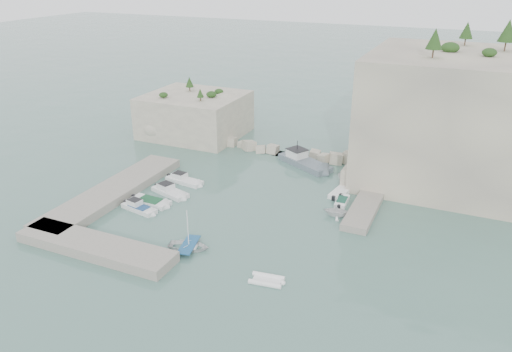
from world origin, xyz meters
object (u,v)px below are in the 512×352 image
at_px(tender_east_a, 337,216).
at_px(work_boat, 305,166).
at_px(motorboat_b, 170,194).
at_px(tender_east_d, 353,186).
at_px(inflatable_dinghy, 267,282).
at_px(motorboat_c, 151,204).
at_px(tender_east_c, 342,193).
at_px(motorboat_a, 185,183).
at_px(motorboat_d, 139,211).
at_px(rowboat, 189,249).
at_px(tender_east_b, 342,204).

height_order(tender_east_a, work_boat, work_boat).
height_order(motorboat_b, tender_east_d, tender_east_d).
xyz_separation_m(inflatable_dinghy, work_boat, (-6.21, 29.10, 0.00)).
height_order(tender_east_a, tender_east_d, tender_east_d).
distance_m(motorboat_c, tender_east_c, 24.47).
distance_m(motorboat_a, work_boat, 18.06).
relative_size(motorboat_d, motorboat_c, 0.93).
distance_m(tender_east_d, work_boat, 9.44).
relative_size(motorboat_d, motorboat_a, 0.89).
distance_m(motorboat_c, work_boat, 23.96).
bearing_deg(tender_east_a, motorboat_a, 78.06).
xyz_separation_m(inflatable_dinghy, tender_east_d, (2.10, 24.63, 0.00)).
bearing_deg(motorboat_d, motorboat_a, 97.44).
bearing_deg(tender_east_a, tender_east_d, -7.43).
xyz_separation_m(motorboat_b, inflatable_dinghy, (18.92, -12.62, 0.00)).
height_order(rowboat, tender_east_b, rowboat).
bearing_deg(tender_east_c, tender_east_a, -161.38).
height_order(inflatable_dinghy, tender_east_d, tender_east_d).
xyz_separation_m(motorboat_b, rowboat, (9.19, -10.56, 0.00)).
xyz_separation_m(rowboat, tender_east_c, (11.03, 19.85, 0.00)).
relative_size(rowboat, tender_east_a, 1.39).
height_order(motorboat_a, tender_east_a, tender_east_a).
bearing_deg(tender_east_c, work_boat, 55.10).
relative_size(motorboat_a, tender_east_d, 1.28).
relative_size(inflatable_dinghy, work_boat, 0.35).
xyz_separation_m(motorboat_a, motorboat_c, (-0.45, -7.27, 0.00)).
xyz_separation_m(motorboat_d, inflatable_dinghy, (19.77, -7.14, 0.00)).
bearing_deg(motorboat_d, work_boat, 69.40).
relative_size(inflatable_dinghy, tender_east_a, 1.11).
bearing_deg(tender_east_b, tender_east_d, -3.08).
bearing_deg(tender_east_a, motorboat_c, 96.57).
distance_m(tender_east_b, tender_east_d, 5.61).
bearing_deg(rowboat, motorboat_a, 20.18).
bearing_deg(tender_east_b, work_boat, 36.37).
bearing_deg(tender_east_a, inflatable_dinghy, 161.81).
relative_size(motorboat_a, rowboat, 1.37).
bearing_deg(motorboat_a, tender_east_b, 14.38).
xyz_separation_m(motorboat_a, work_boat, (12.96, 12.59, 0.00)).
xyz_separation_m(tender_east_c, tender_east_d, (0.80, 2.72, 0.00)).
xyz_separation_m(motorboat_b, tender_east_a, (21.33, 2.92, 0.00)).
distance_m(motorboat_d, tender_east_b, 24.90).
relative_size(motorboat_b, tender_east_a, 1.91).
relative_size(tender_east_b, tender_east_d, 0.84).
height_order(tender_east_a, tender_east_b, tender_east_a).
bearing_deg(motorboat_c, tender_east_b, 27.13).
distance_m(inflatable_dinghy, tender_east_a, 15.73).
bearing_deg(motorboat_a, tender_east_c, 22.44).
relative_size(motorboat_c, tender_east_c, 1.05).
bearing_deg(rowboat, tender_east_d, -40.65).
xyz_separation_m(motorboat_a, tender_east_d, (21.27, 8.12, 0.00)).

